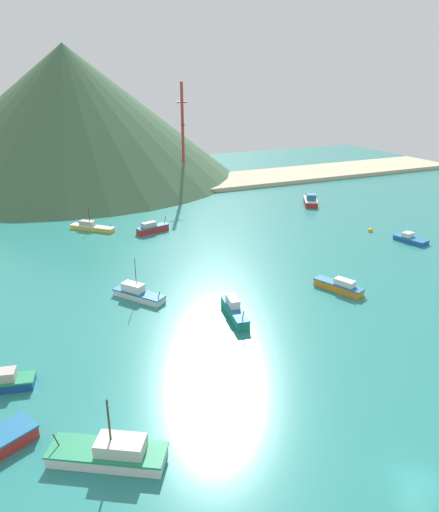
% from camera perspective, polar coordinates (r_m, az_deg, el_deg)
% --- Properties ---
extents(ground, '(260.00, 280.00, 0.50)m').
position_cam_1_polar(ground, '(66.20, 3.70, -8.41)').
color(ground, teal).
extents(fishing_boat_3, '(8.91, 8.72, 5.29)m').
position_cam_1_polar(fishing_boat_3, '(108.69, -15.25, 3.42)').
color(fishing_boat_3, gold).
rests_on(fishing_boat_3, ground).
extents(fishing_boat_4, '(3.25, 8.73, 3.07)m').
position_cam_1_polar(fishing_boat_4, '(67.35, 1.82, -6.64)').
color(fishing_boat_4, '#198466').
rests_on(fishing_boat_4, ground).
extents(fishing_boat_7, '(6.98, 8.48, 6.55)m').
position_cam_1_polar(fishing_boat_7, '(73.85, -9.90, -4.46)').
color(fishing_boat_7, silver).
rests_on(fishing_boat_7, ground).
extents(fishing_boat_8, '(7.57, 3.75, 2.95)m').
position_cam_1_polar(fishing_boat_8, '(104.23, -8.17, 3.35)').
color(fishing_boat_8, red).
rests_on(fishing_boat_8, ground).
extents(fishing_boat_9, '(4.30, 7.16, 1.80)m').
position_cam_1_polar(fishing_boat_9, '(105.25, 22.11, 1.95)').
color(fishing_boat_9, '#1E5BA8').
rests_on(fishing_boat_9, ground).
extents(fishing_boat_10, '(6.74, 8.51, 3.01)m').
position_cam_1_polar(fishing_boat_10, '(128.27, 10.98, 6.58)').
color(fishing_boat_10, red).
rests_on(fishing_boat_10, ground).
extents(fishing_boat_12, '(4.92, 8.37, 2.18)m').
position_cam_1_polar(fishing_boat_12, '(77.62, 14.33, -3.54)').
color(fishing_boat_12, orange).
rests_on(fishing_boat_12, ground).
extents(fishing_boat_14, '(10.69, 8.22, 6.63)m').
position_cam_1_polar(fishing_boat_14, '(46.39, -13.04, -22.16)').
color(fishing_boat_14, silver).
rests_on(fishing_boat_14, ground).
extents(buoy_0, '(1.09, 1.09, 1.09)m').
position_cam_1_polar(buoy_0, '(109.20, 17.80, 2.94)').
color(buoy_0, gold).
rests_on(buoy_0, ground).
extents(beach_strip, '(247.00, 21.59, 1.20)m').
position_cam_1_polar(beach_strip, '(141.02, -12.69, 7.56)').
color(beach_strip, '#C6B793').
rests_on(beach_strip, ground).
extents(hill_central, '(107.02, 107.02, 41.72)m').
position_cam_1_polar(hill_central, '(166.47, -17.72, 16.18)').
color(hill_central, '#3D6042').
rests_on(hill_central, ground).
extents(radio_tower, '(3.06, 2.45, 30.63)m').
position_cam_1_polar(radio_tower, '(140.97, -4.45, 14.21)').
color(radio_tower, '#B7332D').
rests_on(radio_tower, ground).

